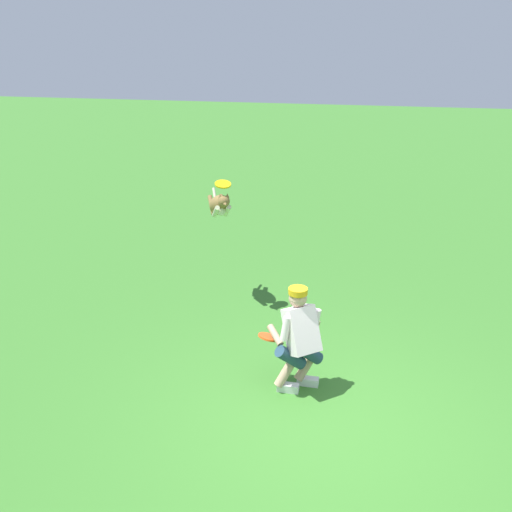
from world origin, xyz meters
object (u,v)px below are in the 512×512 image
(frisbee_held, at_px, (269,337))
(dog, at_px, (220,205))
(frisbee_flying, at_px, (223,184))
(person, at_px, (300,337))

(frisbee_held, bearing_deg, dog, -61.05)
(dog, xyz_separation_m, frisbee_held, (-1.18, 2.13, -0.94))
(dog, relative_size, frisbee_flying, 3.89)
(person, xyz_separation_m, frisbee_held, (0.38, -0.08, -0.09))
(person, xyz_separation_m, dog, (1.56, -2.21, 0.85))
(dog, bearing_deg, frisbee_held, 2.36)
(dog, distance_m, frisbee_held, 2.61)
(person, distance_m, frisbee_held, 0.40)
(frisbee_flying, xyz_separation_m, frisbee_held, (-1.06, 1.90, -1.33))
(person, height_order, frisbee_held, person)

